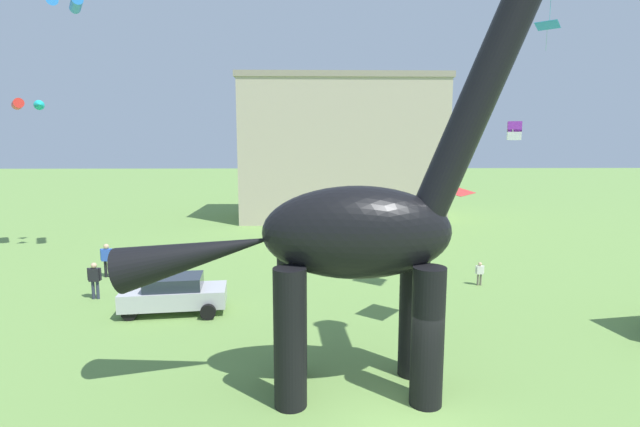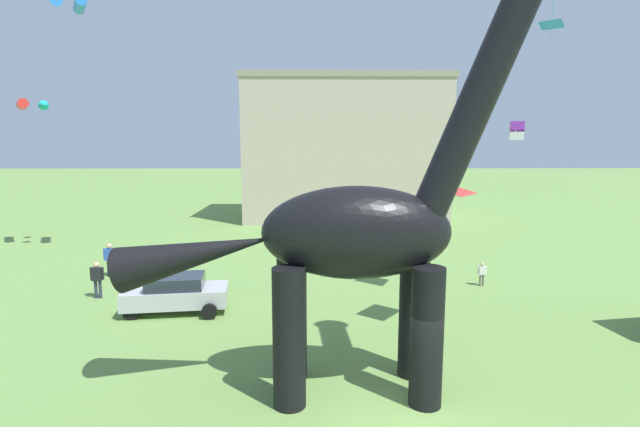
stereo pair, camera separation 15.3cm
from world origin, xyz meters
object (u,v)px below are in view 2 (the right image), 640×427
Objects in this scene: person_far_spectator at (482,272)px; person_vendor_side at (110,257)px; kite_apex at (517,131)px; parked_sedan_left at (176,293)px; dinosaur_sculpture at (354,232)px; person_strolling_adult at (97,276)px; kite_drifting at (75,4)px; kite_near_high at (551,25)px; kite_trailing at (454,190)px; kite_high_right at (27,104)px.

person_vendor_side is (-18.99, 1.92, 0.37)m from person_far_spectator.
kite_apex is at bearing 113.95° from person_vendor_side.
parked_sedan_left is 2.46× the size of person_vendor_side.
person_far_spectator is 0.66× the size of person_vendor_side.
dinosaur_sculpture is at bearing 130.50° from person_far_spectator.
person_strolling_adult is (-18.07, -1.63, 0.31)m from person_far_spectator.
kite_drifting is (-21.59, 5.58, 13.95)m from person_far_spectator.
kite_near_high reaches higher than person_strolling_adult.
kite_apex reaches higher than person_vendor_side.
kite_trailing is at bearing -31.77° from kite_drifting.
kite_near_high is at bearing -52.36° from person_far_spectator.
person_strolling_adult is (-10.90, 8.24, -3.55)m from dinosaur_sculpture.
kite_near_high reaches higher than person_far_spectator.
person_far_spectator is 0.61× the size of kite_trailing.
person_strolling_adult is 0.97× the size of kite_near_high.
person_far_spectator is 1.38× the size of kite_apex.
parked_sedan_left reaches higher than person_far_spectator.
dinosaur_sculpture is 7.34× the size of kite_near_high.
person_vendor_side is (-4.97, 5.36, 0.27)m from parked_sedan_left.
person_vendor_side is 0.80× the size of kite_high_right.
kite_near_high is (28.03, 2.41, -0.47)m from kite_drifting.
person_far_spectator is 0.52× the size of kite_drifting.
person_vendor_side is (-11.81, 11.79, -3.49)m from dinosaur_sculpture.
person_far_spectator is at bearing 115.23° from person_vendor_side.
dinosaur_sculpture is 5.72m from kite_trailing.
kite_high_right is (-4.64, 2.57, -5.30)m from kite_drifting.
parked_sedan_left is 2.54× the size of kite_near_high.
dinosaur_sculpture is 5.67× the size of kite_drifting.
person_vendor_side is at bearing -40.74° from kite_high_right.
kite_apex is at bearing -122.11° from kite_near_high.
person_far_spectator is 0.70× the size of person_strolling_adult.
dinosaur_sculpture is 12.79m from kite_apex.
person_vendor_side is 2.10× the size of kite_apex.
person_vendor_side reaches higher than parked_sedan_left.
dinosaur_sculpture reaches higher than kite_high_right.
dinosaur_sculpture is 5.70× the size of kite_high_right.
kite_apex is at bearing 3.94° from parked_sedan_left.
kite_near_high is (20.46, 11.43, 13.39)m from parked_sedan_left.
kite_drifting reaches higher than kite_near_high.
kite_trailing reaches higher than person_far_spectator.
parked_sedan_left is at bearing 90.30° from person_far_spectator.
dinosaur_sculpture is at bearing -43.42° from kite_high_right.
kite_drifting reaches higher than kite_apex.
parked_sedan_left is (-6.84, 6.43, -3.77)m from dinosaur_sculpture.
kite_trailing is (3.92, 4.10, 0.75)m from dinosaur_sculpture.
kite_drifting is at bearing -175.08° from kite_near_high.
dinosaur_sculpture is 12.80m from person_far_spectator.
kite_near_high is at bearing 57.89° from kite_apex.
kite_drifting is (-3.52, 7.21, 13.65)m from person_strolling_adult.
kite_trailing is at bearing -129.73° from kite_apex.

